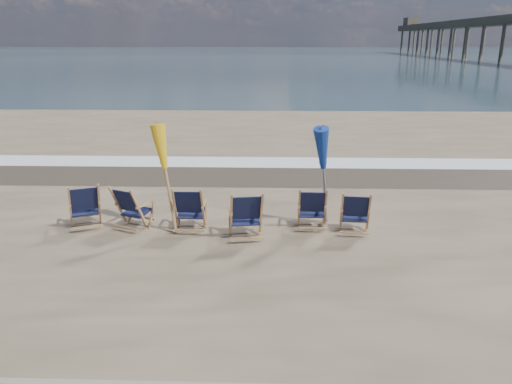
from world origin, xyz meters
TOP-DOWN VIEW (x-y plane):
  - ocean at (0.00, 128.00)m, footprint 400.00×400.00m
  - surf_foam at (0.00, 8.30)m, footprint 200.00×1.40m
  - wet_sand_strip at (0.00, 6.80)m, footprint 200.00×2.60m
  - beach_chair_0 at (-3.16, 2.55)m, footprint 0.86×0.90m
  - beach_chair_1 at (-2.30, 2.31)m, footprint 0.83×0.87m
  - beach_chair_2 at (-1.04, 2.33)m, footprint 0.63×0.71m
  - beach_chair_3 at (0.11, 1.99)m, footprint 0.75×0.82m
  - beach_chair_4 at (1.36, 2.52)m, footprint 0.61×0.68m
  - beach_chair_5 at (2.17, 2.27)m, footprint 0.65×0.71m
  - umbrella_yellow at (-1.72, 2.38)m, footprint 0.30×0.30m
  - umbrella_blue at (1.34, 2.76)m, footprint 0.30×0.30m

SIDE VIEW (x-z plane):
  - ocean at x=0.00m, z-range 0.00..0.00m
  - wet_sand_strip at x=0.00m, z-range 0.00..0.00m
  - surf_foam at x=0.00m, z-range 0.00..0.01m
  - beach_chair_5 at x=2.17m, z-range 0.00..0.91m
  - beach_chair_4 at x=1.36m, z-range 0.00..0.92m
  - beach_chair_1 at x=-2.30m, z-range 0.00..0.94m
  - beach_chair_2 at x=-1.04m, z-range 0.00..0.97m
  - beach_chair_0 at x=-3.16m, z-range 0.00..0.98m
  - beach_chair_3 at x=0.11m, z-range 0.00..1.01m
  - umbrella_yellow at x=-1.72m, z-range 0.55..2.68m
  - umbrella_blue at x=1.34m, z-range 0.55..2.70m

